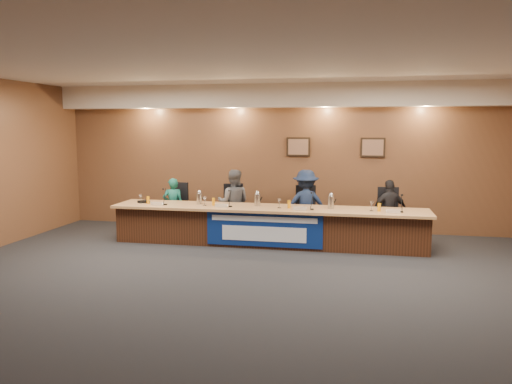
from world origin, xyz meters
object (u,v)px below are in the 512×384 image
at_px(panelist_d, 390,211).
at_px(office_chair_b, 235,212).
at_px(banner, 264,230).
at_px(office_chair_a, 175,210).
at_px(carafe_right, 331,202).
at_px(carafe_mid, 257,200).
at_px(speakerphone, 145,201).
at_px(panelist_c, 306,205).
at_px(office_chair_c, 306,215).
at_px(office_chair_d, 389,218).
at_px(carafe_left, 199,199).
at_px(dais_body, 268,227).
at_px(panelist_a, 173,206).
at_px(panelist_b, 234,203).

distance_m(panelist_d, office_chair_b, 3.19).
bearing_deg(banner, office_chair_a, 151.99).
height_order(office_chair_a, carafe_right, carafe_right).
xyz_separation_m(office_chair_a, carafe_mid, (1.98, -0.70, 0.39)).
height_order(office_chair_a, office_chair_b, same).
distance_m(banner, office_chair_a, 2.49).
relative_size(carafe_mid, speakerphone, 0.74).
relative_size(panelist_c, office_chair_c, 2.97).
xyz_separation_m(banner, office_chair_b, (-0.85, 1.17, 0.10)).
relative_size(panelist_d, office_chair_d, 2.62).
bearing_deg(banner, carafe_left, 162.54).
height_order(carafe_mid, speakerphone, carafe_mid).
distance_m(panelist_c, carafe_mid, 1.08).
bearing_deg(speakerphone, dais_body, -0.22).
distance_m(dais_body, carafe_mid, 0.56).
bearing_deg(panelist_a, office_chair_a, -112.87).
bearing_deg(panelist_a, carafe_left, 119.02).
xyz_separation_m(panelist_a, carafe_right, (3.41, -0.65, 0.27)).
xyz_separation_m(office_chair_c, office_chair_d, (1.66, 0.00, 0.00)).
height_order(panelist_b, office_chair_c, panelist_b).
bearing_deg(office_chair_c, carafe_mid, -150.92).
xyz_separation_m(panelist_b, carafe_left, (-0.54, -0.63, 0.16)).
bearing_deg(carafe_right, carafe_mid, 178.20).
height_order(banner, panelist_d, panelist_d).
bearing_deg(panelist_b, panelist_c, 173.96).
bearing_deg(carafe_mid, panelist_a, 163.03).
bearing_deg(carafe_right, dais_body, -179.82).
bearing_deg(dais_body, speakerphone, 179.78).
xyz_separation_m(dais_body, carafe_right, (1.22, 0.00, 0.52)).
bearing_deg(carafe_left, panelist_a, 141.90).
xyz_separation_m(dais_body, panelist_d, (2.34, 0.65, 0.28)).
distance_m(office_chair_a, speakerphone, 0.87).
relative_size(carafe_left, carafe_right, 0.92).
height_order(panelist_a, panelist_d, panelist_d).
bearing_deg(banner, office_chair_c, 60.11).
relative_size(panelist_d, carafe_right, 5.15).
relative_size(panelist_b, office_chair_d, 2.92).
bearing_deg(carafe_left, banner, -17.46).
bearing_deg(panelist_b, office_chair_c, 177.72).
bearing_deg(office_chair_b, panelist_a, 163.31).
height_order(office_chair_a, carafe_mid, carafe_mid).
bearing_deg(dais_body, office_chair_c, 48.27).
xyz_separation_m(office_chair_b, carafe_right, (2.07, -0.75, 0.39)).
bearing_deg(carafe_left, office_chair_c, 19.47).
distance_m(banner, carafe_mid, 0.71).
bearing_deg(office_chair_d, carafe_right, -151.48).
distance_m(office_chair_b, carafe_left, 0.99).
relative_size(office_chair_c, speakerphone, 1.50).
xyz_separation_m(office_chair_d, carafe_mid, (-2.55, -0.70, 0.39)).
relative_size(dais_body, carafe_right, 24.55).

